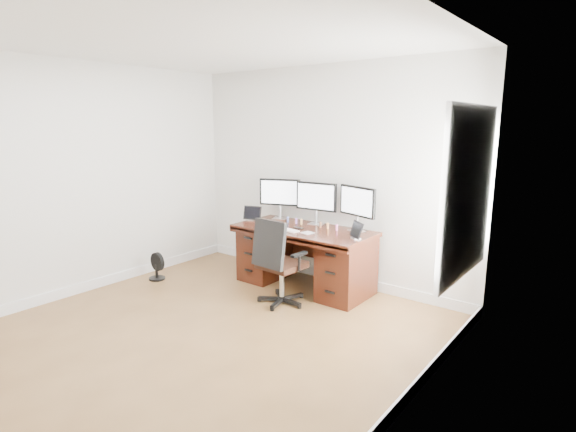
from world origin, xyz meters
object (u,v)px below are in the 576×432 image
Objects in this scene: floor_fan at (156,267)px; monitor_center at (316,198)px; office_chair at (279,276)px; desk at (305,255)px; keyboard at (289,230)px.

monitor_center is at bearing 39.05° from floor_fan.
office_chair reaches higher than floor_fan.
floor_fan is at bearing -149.84° from desk.
keyboard is (-0.05, -0.48, -0.33)m from monitor_center.
floor_fan is at bearing -149.69° from monitor_center.
office_chair reaches higher than desk.
desk reaches higher than floor_fan.
desk is 1.73× the size of office_chair.
floor_fan is 1.43× the size of keyboard.
keyboard is at bearing 115.24° from office_chair.
desk is 0.43m from keyboard.
floor_fan is (-1.67, -0.97, -0.23)m from desk.
monitor_center is at bearing 100.10° from office_chair.
office_chair is 3.95× the size of keyboard.
monitor_center is (0.00, 0.24, 0.68)m from desk.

